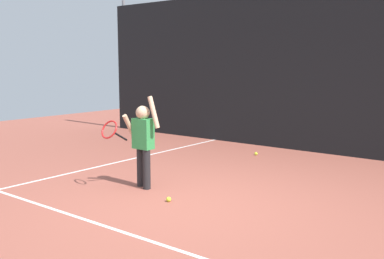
# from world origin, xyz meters

# --- Properties ---
(ground_plane) EXTENTS (20.00, 20.00, 0.00)m
(ground_plane) POSITION_xyz_m (0.00, 0.00, 0.00)
(ground_plane) COLOR #9E5142
(court_line_baseline) EXTENTS (9.00, 0.05, 0.00)m
(court_line_baseline) POSITION_xyz_m (0.00, -1.20, 0.00)
(court_line_baseline) COLOR white
(court_line_baseline) RESTS_ON ground
(court_line_sideline) EXTENTS (0.05, 9.00, 0.00)m
(court_line_sideline) POSITION_xyz_m (-2.60, 1.00, 0.00)
(court_line_sideline) COLOR white
(court_line_sideline) RESTS_ON ground
(back_fence_windscreen) EXTENTS (11.78, 0.08, 3.36)m
(back_fence_windscreen) POSITION_xyz_m (0.00, 4.32, 1.68)
(back_fence_windscreen) COLOR black
(back_fence_windscreen) RESTS_ON ground
(fence_post_0) EXTENTS (0.09, 0.09, 3.51)m
(fence_post_0) POSITION_xyz_m (-5.74, 4.38, 1.76)
(fence_post_0) COLOR slate
(fence_post_0) RESTS_ON ground
(fence_post_1) EXTENTS (0.09, 0.09, 3.51)m
(fence_post_1) POSITION_xyz_m (-2.87, 4.38, 1.76)
(fence_post_1) COLOR slate
(fence_post_1) RESTS_ON ground
(fence_post_2) EXTENTS (0.09, 0.09, 3.51)m
(fence_post_2) POSITION_xyz_m (0.00, 4.38, 1.76)
(fence_post_2) COLOR slate
(fence_post_2) RESTS_ON ground
(tennis_player) EXTENTS (0.71, 0.58, 1.35)m
(tennis_player) POSITION_xyz_m (-1.04, 0.20, 0.73)
(tennis_player) COLOR #232326
(tennis_player) RESTS_ON ground
(tennis_ball_1) EXTENTS (0.07, 0.07, 0.07)m
(tennis_ball_1) POSITION_xyz_m (-0.90, 3.28, 0.03)
(tennis_ball_1) COLOR #CCE033
(tennis_ball_1) RESTS_ON ground
(tennis_ball_3) EXTENTS (0.07, 0.07, 0.07)m
(tennis_ball_3) POSITION_xyz_m (-0.29, -0.08, 0.03)
(tennis_ball_3) COLOR #CCE033
(tennis_ball_3) RESTS_ON ground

